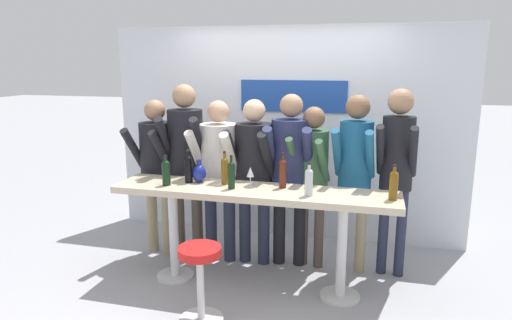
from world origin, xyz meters
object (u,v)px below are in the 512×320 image
Objects in this scene: person_center_left at (219,164)px; wine_bottle_3 at (309,181)px; person_right at (312,168)px; decorative_vase at (199,173)px; tasting_table at (254,205)px; wine_bottle_5 at (231,174)px; wine_bottle_6 at (188,168)px; bar_stool at (200,273)px; wine_bottle_0 at (166,171)px; wine_bottle_2 at (225,170)px; person_far_right at (355,163)px; wine_bottle_1 at (283,172)px; person_rightmost at (397,160)px; person_left at (186,151)px; wine_bottle_4 at (394,184)px; person_far_left at (157,160)px; person_center at (254,164)px; person_center_right at (290,162)px; wine_glass_0 at (250,172)px.

person_center_left is 5.86× the size of wine_bottle_3.
person_right is 1.12m from decorative_vase.
wine_bottle_3 is (0.51, -0.09, 0.28)m from tasting_table.
wine_bottle_6 reaches higher than wine_bottle_5.
bar_stool is at bearing -111.54° from tasting_table.
wine_bottle_0 is 0.91× the size of wine_bottle_2.
person_right is at bearing 25.38° from wine_bottle_6.
person_far_right reaches higher than wine_bottle_5.
wine_bottle_3 is at bearing -74.87° from person_right.
decorative_vase is at bearing -179.35° from wine_bottle_1.
wine_bottle_3 is (-0.74, -0.67, -0.08)m from person_rightmost.
wine_bottle_4 is at bearing -22.96° from person_left.
person_center_left is 5.24× the size of wine_bottle_1.
tasting_table is 7.99× the size of wine_bottle_1.
person_far_left is at bearing 164.86° from wine_bottle_1.
wine_bottle_6 is at bearing 177.26° from wine_bottle_4.
person_center is (-0.13, 0.51, 0.25)m from tasting_table.
person_center_right reaches higher than person_right.
wine_bottle_3 is 1.08m from decorative_vase.
wine_bottle_5 is (-0.70, 0.05, 0.01)m from wine_bottle_3.
wine_glass_0 is (-0.51, -0.49, 0.04)m from person_right.
wine_bottle_2 is 1.42× the size of decorative_vase.
wine_bottle_5 is (0.07, 0.63, 0.67)m from bar_stool.
wine_bottle_2 is 0.83m from wine_bottle_3.
person_rightmost reaches higher than person_far_right.
wine_bottle_4 is at bearing -3.98° from decorative_vase.
person_far_left reaches higher than tasting_table.
decorative_vase is (0.26, 0.17, -0.04)m from wine_bottle_0.
wine_bottle_6 is (-0.46, 0.10, 0.01)m from wine_bottle_5.
wine_bottle_2 is (-0.30, 0.09, 0.29)m from tasting_table.
person_center_right is at bearing 112.96° from wine_bottle_3.
person_right is at bearing 25.90° from decorative_vase.
person_rightmost is 1.97m from wine_bottle_6.
wine_bottle_2 reaches higher than tasting_table.
tasting_table is 0.40m from wine_bottle_1.
wine_bottle_3 is 0.97× the size of wine_bottle_4.
wine_bottle_0 is at bearing -135.18° from person_center.
wine_glass_0 is (-0.06, 0.10, 0.27)m from tasting_table.
wine_bottle_6 is (-0.15, -0.43, 0.05)m from person_center_left.
wine_bottle_1 is at bearing -7.56° from person_far_left.
tasting_table is 8.62× the size of wine_bottle_4.
wine_bottle_5 is (-1.40, -0.01, 0.00)m from wine_bottle_4.
person_center_right is 0.96× the size of person_rightmost.
wine_bottle_4 is at bearing -4.37° from wine_bottle_2.
person_rightmost is at bearing -6.59° from person_left.
person_far_right reaches higher than wine_bottle_2.
wine_bottle_1 is 1.47× the size of decorative_vase.
bar_stool is 1.62m from person_far_left.
person_far_right is 1.50m from decorative_vase.
person_far_right is at bearing -6.64° from person_left.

